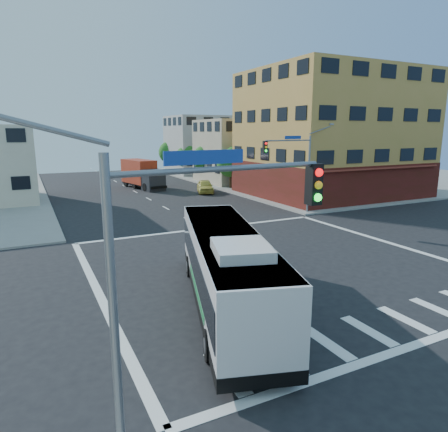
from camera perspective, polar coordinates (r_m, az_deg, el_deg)
name	(u,v)px	position (r m, az deg, el deg)	size (l,w,h in m)	color
ground	(273,265)	(22.81, 7.04, -6.91)	(120.00, 120.00, 0.00)	black
sidewalk_ne	(332,175)	(71.18, 15.13, 5.71)	(50.00, 50.00, 0.15)	gray
corner_building_ne	(331,144)	(48.50, 15.06, 9.86)	(18.10, 15.44, 14.00)	#B78841
building_east_near	(243,151)	(59.53, 2.74, 9.23)	(12.06, 10.06, 9.00)	tan
building_east_far	(205,145)	(72.04, -2.78, 10.11)	(12.06, 10.06, 10.00)	#9E9E99
signal_mast_ne	(295,159)	(35.58, 10.07, 7.98)	(7.91, 1.13, 8.07)	gray
signal_mast_sw	(194,250)	(8.21, -4.24, -4.83)	(7.91, 1.01, 8.07)	gray
street_tree_a	(231,161)	(51.86, 1.08, 7.82)	(3.60, 3.60, 5.53)	#342313
street_tree_b	(206,157)	(59.04, -2.56, 8.48)	(3.80, 3.80, 5.79)	#342313
street_tree_c	(186,156)	(66.43, -5.39, 8.58)	(3.40, 3.40, 5.29)	#342313
street_tree_d	(170,151)	(73.92, -7.67, 9.19)	(4.00, 4.00, 6.03)	#342313
transit_bus	(226,267)	(16.83, 0.31, -7.33)	(6.14, 12.56, 3.65)	black
box_truck	(142,175)	(53.79, -11.58, 5.81)	(4.03, 8.50, 3.69)	#25262B
parked_car	(205,186)	(48.90, -2.71, 4.26)	(1.85, 4.61, 1.57)	gold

